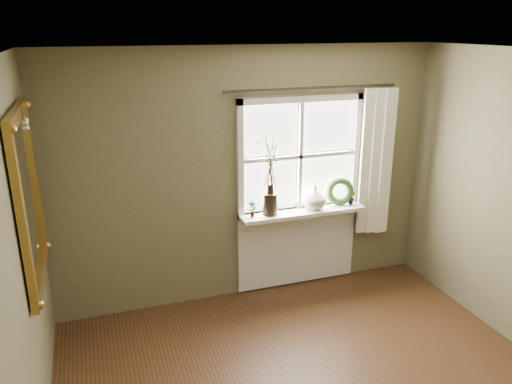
{
  "coord_description": "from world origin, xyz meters",
  "views": [
    {
      "loc": [
        -1.5,
        -2.37,
        2.78
      ],
      "look_at": [
        -0.16,
        1.55,
        1.38
      ],
      "focal_mm": 35.0,
      "sensor_mm": 36.0,
      "label": 1
    }
  ],
  "objects_px": {
    "wreath": "(340,194)",
    "cream_vase": "(315,197)",
    "dark_jug": "(270,204)",
    "gilt_mirror": "(28,197)"
  },
  "relations": [
    {
      "from": "dark_jug",
      "to": "cream_vase",
      "type": "xyz_separation_m",
      "value": [
        0.5,
        0.0,
        0.02
      ]
    },
    {
      "from": "dark_jug",
      "to": "wreath",
      "type": "bearing_deg",
      "value": 2.8
    },
    {
      "from": "dark_jug",
      "to": "gilt_mirror",
      "type": "relative_size",
      "value": 0.17
    },
    {
      "from": "wreath",
      "to": "cream_vase",
      "type": "bearing_deg",
      "value": -160.51
    },
    {
      "from": "gilt_mirror",
      "to": "cream_vase",
      "type": "bearing_deg",
      "value": 15.15
    },
    {
      "from": "cream_vase",
      "to": "gilt_mirror",
      "type": "xyz_separation_m",
      "value": [
        -2.65,
        -0.72,
        0.53
      ]
    },
    {
      "from": "cream_vase",
      "to": "wreath",
      "type": "relative_size",
      "value": 0.85
    },
    {
      "from": "cream_vase",
      "to": "wreath",
      "type": "xyz_separation_m",
      "value": [
        0.32,
        0.04,
        -0.01
      ]
    },
    {
      "from": "cream_vase",
      "to": "gilt_mirror",
      "type": "distance_m",
      "value": 2.8
    },
    {
      "from": "gilt_mirror",
      "to": "wreath",
      "type": "bearing_deg",
      "value": 14.32
    }
  ]
}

